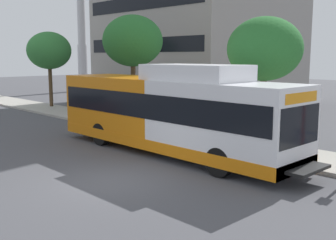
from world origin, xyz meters
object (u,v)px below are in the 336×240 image
at_px(street_tree_near_stop, 265,49).
at_px(street_tree_far_block, 49,51).
at_px(street_tree_mid_block, 133,41).
at_px(transit_bus, 170,112).

height_order(street_tree_near_stop, street_tree_far_block, street_tree_far_block).
bearing_deg(street_tree_mid_block, transit_bus, -118.51).
distance_m(street_tree_mid_block, street_tree_far_block, 9.97).
bearing_deg(transit_bus, street_tree_near_stop, -26.98).
height_order(transit_bus, street_tree_near_stop, street_tree_near_stop).
relative_size(street_tree_near_stop, street_tree_far_block, 0.97).
distance_m(transit_bus, street_tree_far_block, 17.62).
bearing_deg(street_tree_mid_block, street_tree_far_block, 90.23).
bearing_deg(street_tree_near_stop, street_tree_mid_block, 89.65).
xyz_separation_m(street_tree_near_stop, street_tree_mid_block, (0.06, 8.96, 0.57)).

